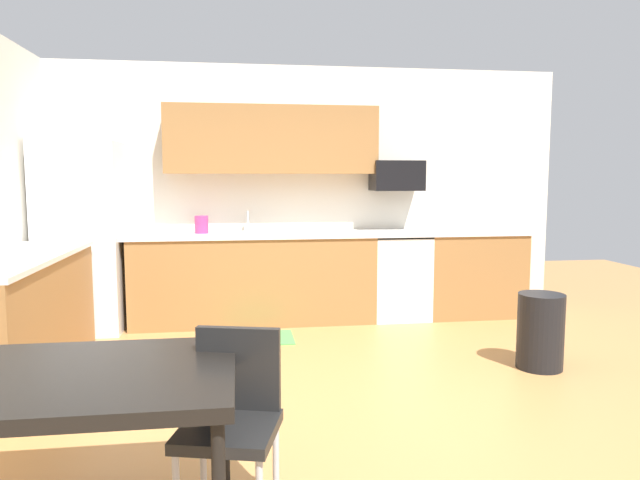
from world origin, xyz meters
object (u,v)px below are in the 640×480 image
chair_near_table (233,412)px  kettle (202,225)px  dining_table (59,388)px  refrigerator (82,237)px  oven_range (398,276)px  trash_bin (540,331)px  microwave (397,176)px

chair_near_table → kettle: (-0.33, 3.60, 0.52)m
dining_table → chair_near_table: size_ratio=1.65×
refrigerator → oven_range: size_ratio=2.04×
dining_table → chair_near_table: 0.71m
trash_bin → kettle: 3.38m
refrigerator → dining_table: (0.79, -3.54, -0.25)m
chair_near_table → refrigerator: bearing=113.1°
trash_bin → kettle: size_ratio=3.00×
refrigerator → microwave: bearing=3.2°
kettle → oven_range: bearing=-1.4°
refrigerator → chair_near_table: (1.48, -3.47, -0.42)m
oven_range → chair_near_table: (-1.74, -3.55, 0.05)m
trash_bin → kettle: kettle is taller
chair_near_table → oven_range: bearing=63.9°
refrigerator → dining_table: bearing=-77.4°
microwave → kettle: bearing=-178.6°
refrigerator → chair_near_table: refrigerator is taller
chair_near_table → microwave: bearing=64.5°
dining_table → trash_bin: size_ratio=2.33×
chair_near_table → trash_bin: chair_near_table is taller
refrigerator → microwave: refrigerator is taller
kettle → chair_near_table: bearing=-84.7°
oven_range → kettle: size_ratio=4.55×
microwave → dining_table: bearing=-123.1°
refrigerator → kettle: bearing=6.5°
dining_table → kettle: size_ratio=7.00×
oven_range → chair_near_table: 3.95m
refrigerator → chair_near_table: 3.79m
dining_table → trash_bin: bearing=30.5°
refrigerator → microwave: (3.22, 0.18, 0.60)m
dining_table → trash_bin: (3.09, 1.82, -0.38)m
refrigerator → oven_range: refrigerator is taller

